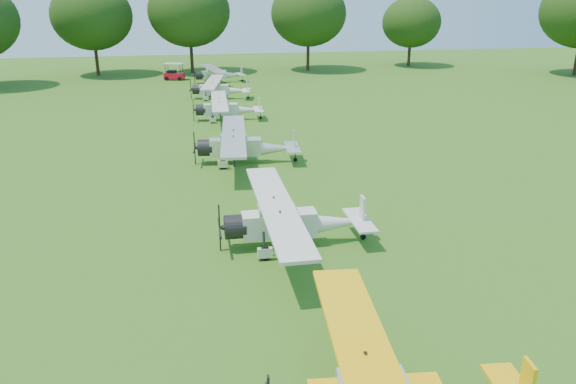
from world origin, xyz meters
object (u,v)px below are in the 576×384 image
at_px(aircraft_3, 291,219).
at_px(aircraft_6, 218,88).
at_px(aircraft_4, 243,144).
at_px(aircraft_5, 226,107).
at_px(golf_cart, 174,74).
at_px(aircraft_7, 218,73).

distance_m(aircraft_3, aircraft_6, 37.03).
distance_m(aircraft_4, aircraft_5, 13.34).
distance_m(aircraft_4, golf_cart, 38.51).
distance_m(aircraft_5, aircraft_6, 10.44).
relative_size(aircraft_3, aircraft_7, 1.08).
xyz_separation_m(aircraft_3, aircraft_5, (-0.80, 26.58, -0.14)).
bearing_deg(aircraft_4, aircraft_7, 94.35).
relative_size(aircraft_6, golf_cart, 3.71).
bearing_deg(aircraft_6, aircraft_7, 96.28).
distance_m(aircraft_3, aircraft_4, 13.25).
relative_size(aircraft_4, golf_cart, 4.12).
relative_size(aircraft_5, golf_cart, 3.62).
height_order(aircraft_4, golf_cart, aircraft_4).
height_order(aircraft_6, golf_cart, golf_cart).
xyz_separation_m(aircraft_5, aircraft_6, (0.03, 10.44, 0.02)).
xyz_separation_m(aircraft_4, aircraft_7, (0.57, 34.75, -0.12)).
height_order(aircraft_3, aircraft_5, aircraft_3).
bearing_deg(golf_cart, aircraft_3, -68.95).
height_order(aircraft_5, aircraft_7, aircraft_7).
height_order(aircraft_6, aircraft_7, aircraft_7).
bearing_deg(aircraft_4, aircraft_3, -81.73).
xyz_separation_m(aircraft_5, golf_cart, (-4.71, 24.86, -0.44)).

